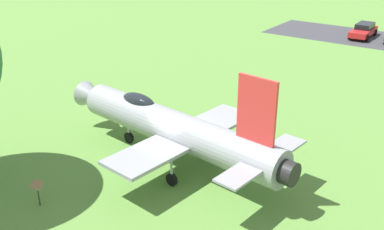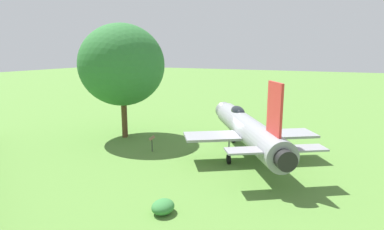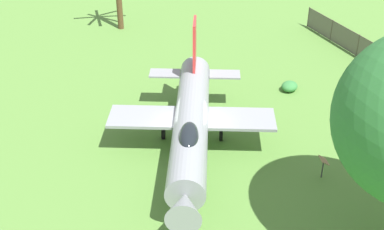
{
  "view_description": "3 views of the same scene",
  "coord_description": "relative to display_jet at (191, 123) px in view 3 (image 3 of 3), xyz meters",
  "views": [
    {
      "loc": [
        -19.02,
        4.5,
        11.16
      ],
      "look_at": [
        -0.46,
        -0.67,
        2.76
      ],
      "focal_mm": 42.14,
      "sensor_mm": 36.0,
      "label": 1
    },
    {
      "loc": [
        -20.29,
        -5.6,
        7.1
      ],
      "look_at": [
        0.21,
        4.25,
        2.5
      ],
      "focal_mm": 29.74,
      "sensor_mm": 36.0,
      "label": 2
    },
    {
      "loc": [
        17.67,
        12.53,
        15.21
      ],
      "look_at": [
        0.82,
        0.63,
        2.85
      ],
      "focal_mm": 47.2,
      "sensor_mm": 36.0,
      "label": 3
    }
  ],
  "objects": [
    {
      "name": "ground_plane",
      "position": [
        -0.31,
        -0.2,
        -1.95
      ],
      "size": [
        200.0,
        200.0,
        0.0
      ],
      "primitive_type": "plane",
      "color": "#568438"
    },
    {
      "name": "display_jet",
      "position": [
        0.0,
        0.0,
        0.0
      ],
      "size": [
        12.58,
        9.8,
        5.53
      ],
      "rotation": [
        0.0,
        0.0,
        0.57
      ],
      "color": "gray",
      "rests_on": "ground_plane"
    },
    {
      "name": "shrub_near_fence",
      "position": [
        -9.43,
        1.0,
        -1.65
      ],
      "size": [
        1.15,
        0.98,
        0.62
      ],
      "color": "#387F3D",
      "rests_on": "ground_plane"
    },
    {
      "name": "info_plaque",
      "position": [
        -2.18,
        6.23,
        -1.1
      ],
      "size": [
        0.71,
        0.69,
        1.14
      ],
      "color": "#333333",
      "rests_on": "ground_plane"
    }
  ]
}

